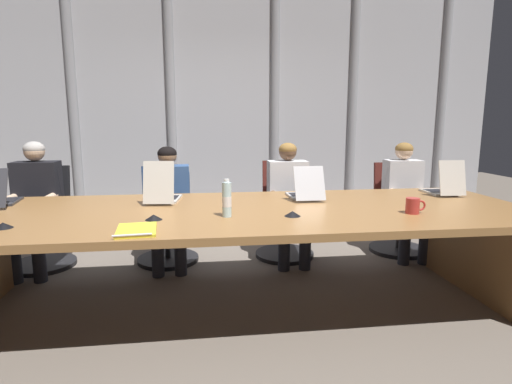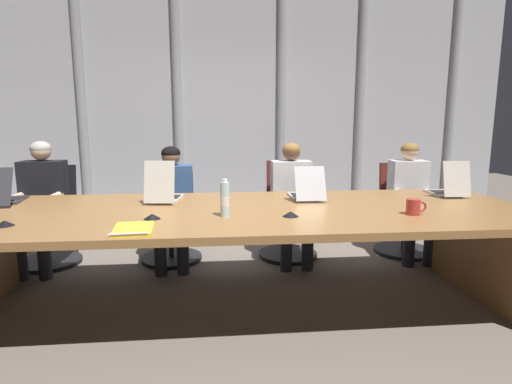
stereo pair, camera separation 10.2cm
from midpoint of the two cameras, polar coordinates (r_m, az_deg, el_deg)
ground_plane at (r=3.18m, az=-3.27°, el=-15.75°), size 14.72×14.72×0.00m
conference_table at (r=2.97m, az=-3.39°, el=-5.03°), size 4.28×1.43×0.75m
curtain_backdrop at (r=5.41m, az=-5.46°, el=11.62°), size 7.36×0.17×3.09m
laptop_left_mid at (r=3.28m, az=-13.80°, el=-0.26°), size 0.27×0.44×0.33m
laptop_center at (r=3.35m, az=6.00°, el=0.02°), size 0.24×0.42×0.28m
laptop_right_mid at (r=3.85m, az=24.08°, el=0.56°), size 0.24×0.39×0.31m
office_chair_left_end at (r=4.44m, az=-28.36°, el=-4.56°), size 0.60×0.60×0.95m
office_chair_left_mid at (r=4.17m, az=-13.12°, el=-4.57°), size 0.60×0.61×0.93m
office_chair_center at (r=4.22m, az=3.31°, el=-4.01°), size 0.60×0.60×0.97m
office_chair_right_mid at (r=4.61m, az=18.67°, el=-3.46°), size 0.60×0.60×0.94m
person_left_end at (r=4.23m, az=-29.21°, el=-0.90°), size 0.40×0.55×1.20m
person_left_mid at (r=3.95m, az=-12.91°, el=-0.99°), size 0.43×0.56×1.14m
person_center at (r=4.00m, az=3.93°, el=-0.45°), size 0.40×0.55×1.17m
person_right_mid at (r=4.40m, az=19.59°, el=-0.13°), size 0.40×0.57×1.16m
water_bottle_primary at (r=2.69m, az=-5.20°, el=-1.08°), size 0.06×0.06×0.25m
coffee_mug_near at (r=2.97m, az=20.27°, el=-1.82°), size 0.14×0.09×0.11m
conference_mic_left_side at (r=2.72m, az=4.07°, el=-3.05°), size 0.11×0.11×0.03m
conference_mic_middle at (r=2.87m, az=-32.85°, el=-3.96°), size 0.11×0.11×0.03m
conference_mic_right_side at (r=2.71m, az=-15.22°, el=-3.43°), size 0.11×0.11×0.03m
spiral_notepad at (r=2.46m, az=-17.58°, el=-5.13°), size 0.25×0.32×0.03m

